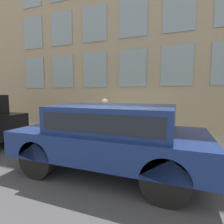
{
  "coord_description": "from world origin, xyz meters",
  "views": [
    {
      "loc": [
        -5.12,
        -2.02,
        1.83
      ],
      "look_at": [
        0.48,
        0.09,
        1.2
      ],
      "focal_mm": 28.0,
      "sensor_mm": 36.0,
      "label": 1
    }
  ],
  "objects": [
    {
      "name": "ground_plane",
      "position": [
        0.0,
        0.0,
        0.0
      ],
      "size": [
        80.0,
        80.0,
        0.0
      ],
      "primitive_type": "plane",
      "color": "#47474C"
    },
    {
      "name": "sidewalk",
      "position": [
        1.47,
        0.0,
        0.07
      ],
      "size": [
        2.94,
        60.0,
        0.14
      ],
      "color": "#9E9B93",
      "rests_on": "ground_plane"
    },
    {
      "name": "building_facade",
      "position": [
        3.09,
        -0.0,
        5.88
      ],
      "size": [
        0.33,
        40.0,
        11.74
      ],
      "color": "tan",
      "rests_on": "ground_plane"
    },
    {
      "name": "fire_hydrant",
      "position": [
        0.38,
        -0.22,
        0.53
      ],
      "size": [
        0.28,
        0.4,
        0.78
      ],
      "color": "gray",
      "rests_on": "sidewalk"
    },
    {
      "name": "person",
      "position": [
        0.58,
        0.4,
        1.05
      ],
      "size": [
        0.37,
        0.24,
        1.52
      ],
      "rotation": [
        0.0,
        0.0,
        -0.62
      ],
      "color": "navy",
      "rests_on": "sidewalk"
    },
    {
      "name": "parked_truck_navy_near",
      "position": [
        -1.35,
        -0.59,
        0.93
      ],
      "size": [
        2.07,
        4.31,
        1.56
      ],
      "color": "black",
      "rests_on": "ground_plane"
    }
  ]
}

